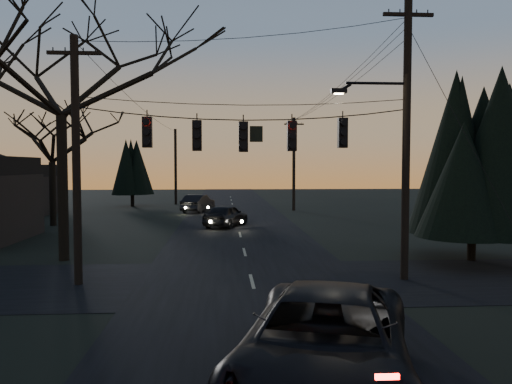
{
  "coord_description": "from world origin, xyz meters",
  "views": [
    {
      "loc": [
        -1.02,
        -7.38,
        4.09
      ],
      "look_at": [
        0.15,
        10.15,
        3.17
      ],
      "focal_mm": 35.0,
      "sensor_mm": 36.0,
      "label": 1
    }
  ],
  "objects": [
    {
      "name": "utility_pole_left",
      "position": [
        -6.0,
        10.0,
        0.0
      ],
      "size": [
        1.8,
        0.3,
        8.5
      ],
      "primitive_type": null,
      "color": "black",
      "rests_on": "ground"
    },
    {
      "name": "span_signal_assembly",
      "position": [
        -0.24,
        10.0,
        5.19
      ],
      "size": [
        11.5,
        0.44,
        1.66
      ],
      "color": "black",
      "rests_on": "ground"
    },
    {
      "name": "utility_pole_right",
      "position": [
        5.5,
        10.0,
        0.0
      ],
      "size": [
        5.0,
        0.3,
        10.0
      ],
      "primitive_type": null,
      "color": "black",
      "rests_on": "ground"
    },
    {
      "name": "main_road",
      "position": [
        0.0,
        20.0,
        0.01
      ],
      "size": [
        8.0,
        120.0,
        0.02
      ],
      "primitive_type": "cube",
      "color": "black",
      "rests_on": "ground"
    },
    {
      "name": "suv_near",
      "position": [
        0.8,
        1.27,
        0.9
      ],
      "size": [
        4.7,
        7.04,
        1.8
      ],
      "primitive_type": "imported",
      "rotation": [
        0.0,
        0.0,
        -0.29
      ],
      "color": "black",
      "rests_on": "ground"
    },
    {
      "name": "bare_tree_dist",
      "position": [
        -12.64,
        27.52,
        6.08
      ],
      "size": [
        6.84,
        6.84,
        8.71
      ],
      "color": "black",
      "rests_on": "ground"
    },
    {
      "name": "bare_tree_left",
      "position": [
        -7.9,
        14.57,
        8.75
      ],
      "size": [
        8.73,
        8.73,
        12.52
      ],
      "color": "black",
      "rests_on": "ground"
    },
    {
      "name": "evergreen_right",
      "position": [
        9.72,
        13.35,
        4.35
      ],
      "size": [
        4.89,
        4.89,
        7.5
      ],
      "color": "black",
      "rests_on": "ground"
    },
    {
      "name": "evergreen_dist",
      "position": [
        -10.12,
        43.54,
        3.66
      ],
      "size": [
        3.46,
        3.46,
        6.14
      ],
      "color": "black",
      "rests_on": "ground"
    },
    {
      "name": "utility_pole_far_l",
      "position": [
        -6.0,
        46.0,
        0.0
      ],
      "size": [
        0.3,
        0.3,
        8.0
      ],
      "primitive_type": null,
      "color": "black",
      "rests_on": "ground"
    },
    {
      "name": "sedan_oncoming_b",
      "position": [
        -3.2,
        37.01,
        0.76
      ],
      "size": [
        2.95,
        4.91,
        1.53
      ],
      "primitive_type": "imported",
      "rotation": [
        0.0,
        0.0,
        2.83
      ],
      "color": "black",
      "rests_on": "ground"
    },
    {
      "name": "cross_road",
      "position": [
        0.0,
        10.0,
        0.01
      ],
      "size": [
        60.0,
        7.0,
        0.02
      ],
      "primitive_type": "cube",
      "color": "black",
      "rests_on": "ground"
    },
    {
      "name": "sedan_oncoming_a",
      "position": [
        -0.8,
        26.04,
        0.76
      ],
      "size": [
        3.41,
        4.8,
        1.52
      ],
      "primitive_type": "imported",
      "rotation": [
        0.0,
        0.0,
        2.73
      ],
      "color": "black",
      "rests_on": "ground"
    },
    {
      "name": "utility_pole_far_r",
      "position": [
        5.5,
        38.0,
        0.0
      ],
      "size": [
        1.8,
        0.3,
        8.5
      ],
      "primitive_type": null,
      "color": "black",
      "rests_on": "ground"
    }
  ]
}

